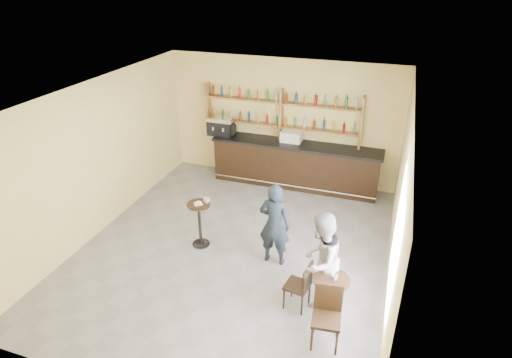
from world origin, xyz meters
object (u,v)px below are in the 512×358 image
(espresso_machine, at_px, (221,126))
(patron_second, at_px, (320,260))
(bar_counter, at_px, (295,165))
(cafe_table, at_px, (329,297))
(pastry_case, at_px, (292,137))
(pedestal_table, at_px, (200,225))
(man_main, at_px, (275,224))
(chair_west, at_px, (297,285))
(chair_south, at_px, (326,319))

(espresso_machine, distance_m, patron_second, 5.38)
(bar_counter, distance_m, cafe_table, 4.68)
(pastry_case, distance_m, cafe_table, 4.82)
(pastry_case, height_order, pedestal_table, pastry_case)
(bar_counter, distance_m, man_main, 3.30)
(pedestal_table, bearing_deg, pastry_case, 71.86)
(man_main, distance_m, patron_second, 1.32)
(espresso_machine, relative_size, cafe_table, 0.87)
(man_main, xyz_separation_m, cafe_table, (1.26, -1.11, -0.46))
(bar_counter, bearing_deg, chair_west, -75.51)
(bar_counter, xyz_separation_m, cafe_table, (1.67, -4.37, -0.20))
(pastry_case, height_order, cafe_table, pastry_case)
(pedestal_table, relative_size, man_main, 0.58)
(pedestal_table, height_order, cafe_table, pedestal_table)
(pastry_case, xyz_separation_m, cafe_table, (1.79, -4.37, -0.94))
(cafe_table, xyz_separation_m, patron_second, (-0.24, 0.28, 0.48))
(pastry_case, bearing_deg, patron_second, -67.35)
(pedestal_table, xyz_separation_m, chair_south, (2.90, -1.75, 0.01))
(pastry_case, xyz_separation_m, chair_south, (1.84, -4.97, -0.83))
(cafe_table, height_order, chair_south, chair_south)
(bar_counter, height_order, chair_south, bar_counter)
(bar_counter, height_order, man_main, man_main)
(chair_south, bearing_deg, bar_counter, 103.05)
(chair_west, bearing_deg, pastry_case, -154.49)
(espresso_machine, distance_m, chair_west, 5.43)
(pedestal_table, bearing_deg, espresso_machine, 104.71)
(chair_south, bearing_deg, patron_second, 101.98)
(chair_west, distance_m, patron_second, 0.57)
(man_main, height_order, chair_south, man_main)
(pastry_case, xyz_separation_m, pedestal_table, (-1.06, -3.22, -0.84))
(patron_second, bearing_deg, man_main, -115.37)
(chair_west, height_order, patron_second, patron_second)
(pastry_case, relative_size, patron_second, 0.30)
(patron_second, bearing_deg, cafe_table, 53.13)
(man_main, distance_m, cafe_table, 1.74)
(bar_counter, xyz_separation_m, pedestal_table, (-1.18, -3.22, -0.10))
(pastry_case, bearing_deg, bar_counter, 1.80)
(pastry_case, relative_size, chair_south, 0.53)
(man_main, height_order, chair_west, man_main)
(cafe_table, height_order, chair_west, chair_west)
(pastry_case, bearing_deg, pedestal_table, -106.34)
(patron_second, bearing_deg, pastry_case, -145.80)
(man_main, bearing_deg, espresso_machine, -51.98)
(espresso_machine, height_order, cafe_table, espresso_machine)
(man_main, bearing_deg, chair_west, 125.36)
(chair_south, bearing_deg, espresso_machine, 120.99)
(cafe_table, bearing_deg, espresso_machine, 130.21)
(espresso_machine, height_order, chair_west, espresso_machine)
(cafe_table, relative_size, patron_second, 0.44)
(chair_west, bearing_deg, man_main, -136.53)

